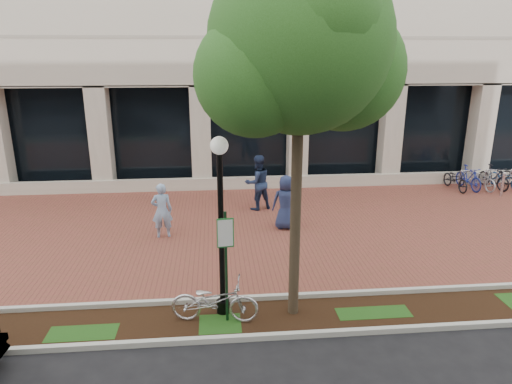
{
  "coord_description": "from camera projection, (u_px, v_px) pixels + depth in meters",
  "views": [
    {
      "loc": [
        -1.46,
        -13.71,
        5.41
      ],
      "look_at": [
        -0.27,
        -0.8,
        1.46
      ],
      "focal_mm": 32.0,
      "sensor_mm": 36.0,
      "label": 1
    }
  ],
  "objects": [
    {
      "name": "pedestrian_mid",
      "position": [
        258.0,
        183.0,
        16.26
      ],
      "size": [
        1.17,
        1.05,
        1.99
      ],
      "primitive_type": "imported",
      "rotation": [
        0.0,
        0.0,
        3.51
      ],
      "color": "#1E2C4C",
      "rests_on": "ground"
    },
    {
      "name": "bike_rack_cluster",
      "position": [
        487.0,
        178.0,
        18.9
      ],
      "size": [
        3.58,
        1.79,
        0.99
      ],
      "rotation": [
        0.0,
        0.0,
        0.17
      ],
      "color": "black",
      "rests_on": "ground"
    },
    {
      "name": "lamppost",
      "position": [
        221.0,
        218.0,
        9.3
      ],
      "size": [
        0.36,
        0.36,
        3.88
      ],
      "color": "black",
      "rests_on": "ground"
    },
    {
      "name": "bollard",
      "position": [
        503.0,
        184.0,
        17.89
      ],
      "size": [
        0.12,
        0.12,
        0.99
      ],
      "color": "silver",
      "rests_on": "ground"
    },
    {
      "name": "locked_bicycle",
      "position": [
        215.0,
        301.0,
        9.48
      ],
      "size": [
        1.92,
        0.91,
        0.97
      ],
      "primitive_type": "imported",
      "rotation": [
        0.0,
        0.0,
        1.42
      ],
      "color": "silver",
      "rests_on": "ground"
    },
    {
      "name": "street_tree",
      "position": [
        302.0,
        54.0,
        8.41
      ],
      "size": [
        4.1,
        3.42,
        7.33
      ],
      "color": "#4B3D2A",
      "rests_on": "ground"
    },
    {
      "name": "pedestrian_left",
      "position": [
        162.0,
        211.0,
        13.79
      ],
      "size": [
        0.67,
        0.49,
        1.71
      ],
      "primitive_type": "imported",
      "rotation": [
        0.0,
        0.0,
        3.27
      ],
      "color": "#89A7CC",
      "rests_on": "ground"
    },
    {
      "name": "pedestrian_right",
      "position": [
        286.0,
        202.0,
        14.48
      ],
      "size": [
        0.9,
        0.63,
        1.76
      ],
      "primitive_type": "imported",
      "rotation": [
        0.0,
        0.0,
        3.06
      ],
      "color": "navy",
      "rests_on": "ground"
    },
    {
      "name": "curb_street_side",
      "position": [
        294.0,
        335.0,
        9.04
      ],
      "size": [
        40.0,
        0.12,
        0.12
      ],
      "primitive_type": "cube",
      "color": "#B9BAAF",
      "rests_on": "ground"
    },
    {
      "name": "brick_plaza",
      "position": [
        262.0,
        228.0,
        14.77
      ],
      "size": [
        40.0,
        9.0,
        0.01
      ],
      "primitive_type": "cube",
      "color": "brown",
      "rests_on": "ground"
    },
    {
      "name": "parking_sign",
      "position": [
        226.0,
        253.0,
        9.17
      ],
      "size": [
        0.34,
        0.07,
        2.44
      ],
      "rotation": [
        0.0,
        0.0,
        0.11
      ],
      "color": "#163D1F",
      "rests_on": "ground"
    },
    {
      "name": "planting_strip",
      "position": [
        288.0,
        317.0,
        9.77
      ],
      "size": [
        40.0,
        1.5,
        0.01
      ],
      "primitive_type": "cube",
      "color": "black",
      "rests_on": "ground"
    },
    {
      "name": "ground",
      "position": [
        262.0,
        228.0,
        14.77
      ],
      "size": [
        120.0,
        120.0,
        0.0
      ],
      "primitive_type": "plane",
      "color": "black",
      "rests_on": "ground"
    },
    {
      "name": "curb_plaza_side",
      "position": [
        282.0,
        297.0,
        10.47
      ],
      "size": [
        40.0,
        0.12,
        0.12
      ],
      "primitive_type": "cube",
      "color": "#B9BAAF",
      "rests_on": "ground"
    }
  ]
}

